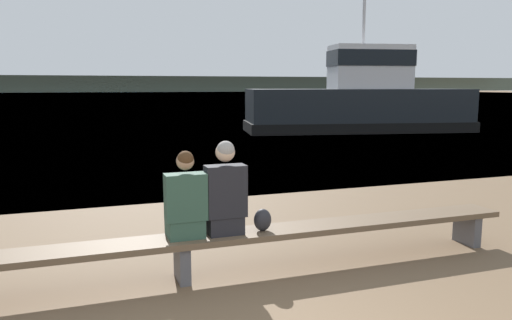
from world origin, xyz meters
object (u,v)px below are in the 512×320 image
Objects in this scene: person_right at (225,194)px; person_left at (186,202)px; tugboat_red at (360,104)px; bench_main at (182,245)px; shopping_bag at (263,220)px.

person_left is at bearing 179.51° from person_right.
person_right is 0.10× the size of tugboat_red.
shopping_bag is at bearing -1.40° from bench_main.
person_right is (0.45, -0.00, 0.06)m from person_left.
person_right is at bearing -0.49° from person_left.
bench_main is 19.09m from tugboat_red.
tugboat_red reaches higher than person_right.
shopping_bag is (0.94, -0.02, 0.21)m from bench_main.
tugboat_red reaches higher than person_left.
tugboat_red is at bearing 55.72° from shopping_bag.
bench_main is 0.73m from person_right.
bench_main is 32.66× the size of shopping_bag.
tugboat_red reaches higher than shopping_bag.
shopping_bag reaches higher than bench_main.
person_left reaches higher than shopping_bag.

